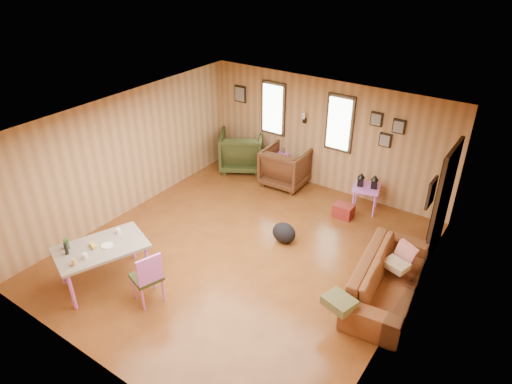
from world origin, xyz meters
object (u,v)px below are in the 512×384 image
(recliner_green, at_px, (242,149))
(end_table, at_px, (279,158))
(recliner_brown, at_px, (286,165))
(dining_table, at_px, (100,250))
(side_table, at_px, (367,186))
(sofa, at_px, (389,272))

(recliner_green, relative_size, end_table, 1.46)
(recliner_brown, xyz_separation_m, recliner_green, (-1.28, 0.08, 0.02))
(recliner_brown, height_order, dining_table, recliner_brown)
(recliner_green, bearing_deg, recliner_brown, 144.56)
(recliner_brown, distance_m, dining_table, 4.53)
(recliner_brown, relative_size, dining_table, 0.61)
(side_table, height_order, dining_table, dining_table)
(recliner_brown, bearing_deg, sofa, 142.53)
(recliner_green, height_order, end_table, recliner_green)
(end_table, distance_m, side_table, 2.34)
(sofa, bearing_deg, end_table, 47.94)
(side_table, relative_size, dining_table, 0.52)
(side_table, bearing_deg, recliner_brown, 178.67)
(recliner_brown, distance_m, side_table, 1.90)
(dining_table, bearing_deg, recliner_green, 119.33)
(end_table, bearing_deg, sofa, -35.80)
(dining_table, bearing_deg, recliner_brown, 103.23)
(recliner_green, distance_m, dining_table, 4.61)
(end_table, xyz_separation_m, side_table, (2.29, -0.41, 0.17))
(sofa, bearing_deg, recliner_green, 56.49)
(recliner_brown, distance_m, recliner_green, 1.28)
(sofa, xyz_separation_m, side_table, (-1.27, 2.16, 0.13))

